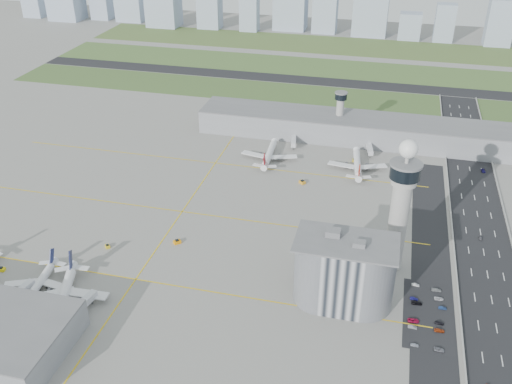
% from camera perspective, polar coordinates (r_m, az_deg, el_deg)
% --- Properties ---
extents(ground, '(1000.00, 1000.00, 0.00)m').
position_cam_1_polar(ground, '(276.36, -1.76, -6.21)').
color(ground, gray).
extents(grass_strip_0, '(480.00, 50.00, 0.08)m').
position_cam_1_polar(grass_strip_0, '(475.99, 3.22, 9.80)').
color(grass_strip_0, '#3C5427').
rests_on(grass_strip_0, ground).
extents(grass_strip_1, '(480.00, 60.00, 0.08)m').
position_cam_1_polar(grass_strip_1, '(546.05, 4.78, 12.39)').
color(grass_strip_1, '#45632F').
rests_on(grass_strip_1, ground).
extents(grass_strip_2, '(480.00, 70.00, 0.08)m').
position_cam_1_polar(grass_strip_2, '(622.06, 6.07, 14.50)').
color(grass_strip_2, '#435628').
rests_on(grass_strip_2, ground).
extents(runway, '(480.00, 22.00, 0.10)m').
position_cam_1_polar(runway, '(510.37, 4.04, 11.17)').
color(runway, black).
rests_on(runway, ground).
extents(highway, '(28.00, 500.00, 0.10)m').
position_cam_1_polar(highway, '(274.43, 22.38, -9.14)').
color(highway, black).
rests_on(highway, ground).
extents(barrier_left, '(0.60, 500.00, 1.20)m').
position_cam_1_polar(barrier_left, '(271.75, 19.49, -8.78)').
color(barrier_left, '#9E9E99').
rests_on(barrier_left, ground).
extents(landside_road, '(18.00, 260.00, 0.08)m').
position_cam_1_polar(landside_road, '(262.86, 17.19, -9.96)').
color(landside_road, black).
rests_on(landside_road, ground).
extents(parking_lot, '(20.00, 44.00, 0.10)m').
position_cam_1_polar(parking_lot, '(253.40, 16.78, -11.61)').
color(parking_lot, black).
rests_on(parking_lot, ground).
extents(taxiway_line_h_0, '(260.00, 0.60, 0.01)m').
position_cam_1_polar(taxiway_line_h_0, '(266.35, -11.94, -8.54)').
color(taxiway_line_h_0, yellow).
rests_on(taxiway_line_h_0, ground).
extents(taxiway_line_h_1, '(260.00, 0.60, 0.01)m').
position_cam_1_polar(taxiway_line_h_1, '(311.02, -7.40, -1.96)').
color(taxiway_line_h_1, yellow).
rests_on(taxiway_line_h_1, ground).
extents(taxiway_line_h_2, '(260.00, 0.60, 0.01)m').
position_cam_1_polar(taxiway_line_h_2, '(360.16, -4.08, 2.91)').
color(taxiway_line_h_2, yellow).
rests_on(taxiway_line_h_2, ground).
extents(taxiway_line_v, '(0.60, 260.00, 0.01)m').
position_cam_1_polar(taxiway_line_v, '(311.02, -7.40, -1.96)').
color(taxiway_line_v, yellow).
rests_on(taxiway_line_v, ground).
extents(control_tower, '(14.00, 14.00, 64.50)m').
position_cam_1_polar(control_tower, '(256.86, 14.29, -0.95)').
color(control_tower, '#ADAAA5').
rests_on(control_tower, ground).
extents(secondary_tower, '(8.60, 8.60, 31.90)m').
position_cam_1_polar(secondary_tower, '(393.40, 8.39, 8.06)').
color(secondary_tower, '#ADAAA5').
rests_on(secondary_tower, ground).
extents(admin_building, '(42.00, 24.00, 33.50)m').
position_cam_1_polar(admin_building, '(242.74, 8.79, -7.92)').
color(admin_building, '#B2B2B7').
rests_on(admin_building, ground).
extents(terminal_pier, '(210.00, 32.00, 15.80)m').
position_cam_1_polar(terminal_pier, '(394.99, 9.69, 6.33)').
color(terminal_pier, gray).
rests_on(terminal_pier, ground).
extents(airplane_near_b, '(36.18, 40.99, 10.41)m').
position_cam_1_polar(airplane_near_b, '(268.85, -21.08, -8.34)').
color(airplane_near_b, white).
rests_on(airplane_near_b, ground).
extents(airplane_near_c, '(50.61, 54.83, 12.59)m').
position_cam_1_polar(airplane_near_c, '(257.55, -18.81, -9.42)').
color(airplane_near_c, white).
rests_on(airplane_near_c, ground).
extents(airplane_far_a, '(38.50, 44.51, 11.92)m').
position_cam_1_polar(airplane_far_a, '(362.63, 1.36, 4.23)').
color(airplane_far_a, white).
rests_on(airplane_far_a, ground).
extents(airplane_far_b, '(41.38, 46.93, 11.96)m').
position_cam_1_polar(airplane_far_b, '(355.53, 10.13, 3.20)').
color(airplane_far_b, white).
rests_on(airplane_far_b, ground).
extents(jet_bridge_near_1, '(5.39, 14.31, 5.70)m').
position_cam_1_polar(jet_bridge_near_1, '(264.86, -23.44, -10.20)').
color(jet_bridge_near_1, silver).
rests_on(jet_bridge_near_1, ground).
extents(jet_bridge_near_2, '(5.39, 14.31, 5.70)m').
position_cam_1_polar(jet_bridge_near_2, '(249.70, -17.75, -11.66)').
color(jet_bridge_near_2, silver).
rests_on(jet_bridge_near_2, ground).
extents(jet_bridge_far_0, '(5.39, 14.31, 5.70)m').
position_cam_1_polar(jet_bridge_far_0, '(386.48, 3.77, 5.34)').
color(jet_bridge_far_0, silver).
rests_on(jet_bridge_far_0, ground).
extents(jet_bridge_far_1, '(5.39, 14.31, 5.70)m').
position_cam_1_polar(jet_bridge_far_1, '(381.92, 11.18, 4.50)').
color(jet_bridge_far_1, silver).
rests_on(jet_bridge_far_1, ground).
extents(tug_0, '(3.67, 2.84, 1.93)m').
position_cam_1_polar(tug_0, '(290.07, -24.13, -7.05)').
color(tug_0, yellow).
rests_on(tug_0, ground).
extents(tug_1, '(3.27, 2.55, 1.70)m').
position_cam_1_polar(tug_1, '(264.03, -17.62, -9.61)').
color(tug_1, yellow).
rests_on(tug_1, ground).
extents(tug_2, '(3.39, 3.45, 1.67)m').
position_cam_1_polar(tug_2, '(289.47, -14.63, -5.25)').
color(tug_2, gold).
rests_on(tug_2, ground).
extents(tug_3, '(4.21, 4.13, 2.03)m').
position_cam_1_polar(tug_3, '(285.70, -7.90, -4.92)').
color(tug_3, '#FC9406').
rests_on(tug_3, ground).
extents(tug_4, '(4.39, 4.26, 2.12)m').
position_cam_1_polar(tug_4, '(336.35, 4.65, 1.02)').
color(tug_4, orange).
rests_on(tug_4, ground).
extents(tug_5, '(2.36, 3.25, 1.79)m').
position_cam_1_polar(tug_5, '(366.66, 9.80, 3.19)').
color(tug_5, '#DBBD0C').
rests_on(tug_5, ground).
extents(car_lot_0, '(3.18, 1.28, 1.08)m').
position_cam_1_polar(car_lot_0, '(237.70, 15.57, -14.51)').
color(car_lot_0, silver).
rests_on(car_lot_0, ground).
extents(car_lot_1, '(3.72, 1.51, 1.20)m').
position_cam_1_polar(car_lot_1, '(244.93, 15.38, -12.88)').
color(car_lot_1, gray).
rests_on(car_lot_1, ground).
extents(car_lot_2, '(4.90, 2.71, 1.30)m').
position_cam_1_polar(car_lot_2, '(247.87, 15.46, -12.28)').
color(car_lot_2, '#B51040').
rests_on(car_lot_2, ground).
extents(car_lot_3, '(4.65, 2.25, 1.31)m').
position_cam_1_polar(car_lot_3, '(256.73, 15.77, -10.62)').
color(car_lot_3, black).
rests_on(car_lot_3, ground).
extents(car_lot_4, '(3.70, 1.87, 1.21)m').
position_cam_1_polar(car_lot_4, '(258.78, 15.52, -10.22)').
color(car_lot_4, navy).
rests_on(car_lot_4, ground).
extents(car_lot_5, '(3.43, 1.33, 1.11)m').
position_cam_1_polar(car_lot_5, '(266.46, 15.66, -8.93)').
color(car_lot_5, silver).
rests_on(car_lot_5, ground).
extents(car_lot_6, '(4.12, 2.15, 1.11)m').
position_cam_1_polar(car_lot_6, '(238.42, 17.84, -14.78)').
color(car_lot_6, gray).
rests_on(car_lot_6, ground).
extents(car_lot_7, '(4.21, 1.89, 1.20)m').
position_cam_1_polar(car_lot_7, '(246.41, 17.86, -13.04)').
color(car_lot_7, '#963210').
rests_on(car_lot_7, ground).
extents(car_lot_8, '(3.70, 1.62, 1.24)m').
position_cam_1_polar(car_lot_8, '(249.76, 17.86, -12.35)').
color(car_lot_8, black).
rests_on(car_lot_8, ground).
extents(car_lot_9, '(3.34, 1.30, 1.08)m').
position_cam_1_polar(car_lot_9, '(257.48, 18.15, -10.96)').
color(car_lot_9, navy).
rests_on(car_lot_9, ground).
extents(car_lot_10, '(3.99, 1.85, 1.11)m').
position_cam_1_polar(car_lot_10, '(261.75, 17.82, -10.13)').
color(car_lot_10, silver).
rests_on(car_lot_10, ground).
extents(car_lot_11, '(4.30, 1.79, 1.24)m').
position_cam_1_polar(car_lot_11, '(266.12, 17.61, -9.32)').
color(car_lot_11, '#949799').
rests_on(car_lot_11, ground).
extents(car_hw_1, '(1.30, 3.46, 1.13)m').
position_cam_1_polar(car_hw_1, '(307.58, 21.54, -4.31)').
color(car_hw_1, '#27262B').
rests_on(car_hw_1, ground).
extents(car_hw_2, '(2.44, 4.85, 1.32)m').
position_cam_1_polar(car_hw_2, '(375.38, 21.78, 2.00)').
color(car_hw_2, navy).
rests_on(car_hw_2, ground).
extents(car_hw_4, '(1.89, 3.85, 1.26)m').
position_cam_1_polar(car_hw_4, '(431.15, 19.22, 6.04)').
color(car_hw_4, gray).
rests_on(car_hw_4, ground).
extents(skyline_bldg_0, '(24.05, 19.24, 26.50)m').
position_cam_1_polar(skyline_bldg_0, '(787.97, -21.28, 16.98)').
color(skyline_bldg_0, '#9EADC1').
rests_on(skyline_bldg_0, ground).
extents(skyline_bldg_2, '(22.81, 18.25, 26.79)m').
position_cam_1_polar(skyline_bldg_2, '(750.39, -15.17, 17.36)').
color(skyline_bldg_2, '#9EADC1').
rests_on(skyline_bldg_2, ground).
extents(skyline_bldg_3, '(32.30, 25.84, 36.93)m').
position_cam_1_polar(skyline_bldg_3, '(733.01, -12.38, 17.82)').
color(skyline_bldg_3, '#9EADC1').
rests_on(skyline_bldg_3, ground).
extents(skyline_bldg_6, '(20.04, 16.03, 45.20)m').
position_cam_1_polar(skyline_bldg_6, '(668.64, -0.66, 17.71)').
color(skyline_bldg_6, '#9EADC1').
rests_on(skyline_bldg_6, ground).
extents(skyline_bldg_7, '(35.76, 28.61, 61.22)m').
position_cam_1_polar(skyline_bldg_7, '(675.96, 3.50, 18.49)').
color(skyline_bldg_7, '#9EADC1').
rests_on(skyline_bldg_7, ground).
extents(skyline_bldg_9, '(36.96, 29.57, 62.11)m').
position_cam_1_polar(skyline_bldg_9, '(661.15, 11.46, 17.77)').
color(skyline_bldg_9, '#9EADC1').
rests_on(skyline_bldg_9, ground).
extents(skyline_bldg_10, '(23.01, 18.41, 27.75)m').
position_cam_1_polar(skyline_bldg_10, '(655.69, 15.13, 15.72)').
color(skyline_bldg_10, '#9EADC1').
rests_on(skyline_bldg_10, ground).
extents(skyline_bldg_11, '(20.22, 16.18, 38.97)m').
position_cam_1_polar(skyline_bldg_11, '(655.65, 18.35, 15.76)').
color(skyline_bldg_11, '#9EADC1').
rests_on(skyline_bldg_11, ground).
extents(skyline_bldg_12, '(26.14, 20.92, 46.89)m').
position_cam_1_polar(skyline_bldg_12, '(658.81, 23.22, 15.32)').
color(skyline_bldg_12, '#9EADC1').
rests_on(skyline_bldg_12, ground).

